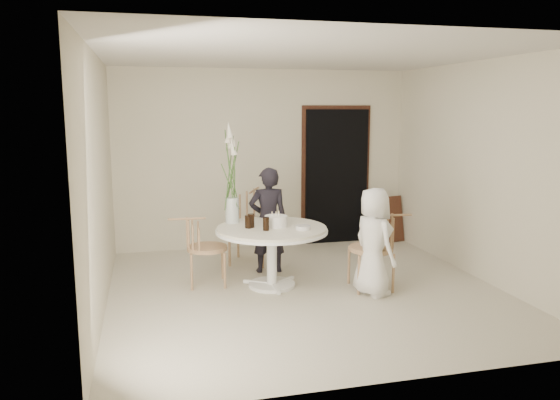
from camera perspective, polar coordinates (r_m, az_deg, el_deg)
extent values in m
plane|color=beige|center=(6.51, 2.69, -9.43)|extent=(4.50, 4.50, 0.00)
plane|color=silver|center=(6.18, 2.90, 14.95)|extent=(4.50, 4.50, 0.00)
plane|color=beige|center=(8.37, -1.65, 4.31)|extent=(4.50, 0.00, 4.50)
plane|color=beige|center=(4.13, 11.80, -1.38)|extent=(4.50, 0.00, 4.50)
plane|color=beige|center=(5.97, -18.40, 1.67)|extent=(0.00, 4.50, 4.50)
plane|color=beige|center=(7.18, 20.28, 2.83)|extent=(0.00, 4.50, 4.50)
cube|color=black|center=(8.67, 5.90, 2.44)|extent=(1.00, 0.10, 2.10)
cube|color=#50301B|center=(8.70, 5.82, 2.87)|extent=(1.12, 0.03, 2.22)
cylinder|color=white|center=(6.65, -0.85, -8.83)|extent=(0.56, 0.56, 0.04)
cylinder|color=white|center=(6.55, -0.86, -6.13)|extent=(0.12, 0.12, 0.65)
cylinder|color=white|center=(6.47, -0.87, -3.23)|extent=(1.33, 1.33, 0.03)
cylinder|color=silver|center=(6.46, -0.87, -3.02)|extent=(1.30, 1.30, 0.04)
cube|color=#50301B|center=(8.86, 11.23, -2.03)|extent=(0.57, 0.28, 0.73)
cylinder|color=tan|center=(7.42, -5.30, -4.99)|extent=(0.03, 0.03, 0.52)
cylinder|color=tan|center=(7.31, -1.82, -5.17)|extent=(0.03, 0.03, 0.52)
cylinder|color=tan|center=(7.85, -4.40, -4.16)|extent=(0.03, 0.03, 0.52)
cylinder|color=tan|center=(7.75, -1.11, -4.32)|extent=(0.03, 0.03, 0.52)
cylinder|color=tan|center=(7.52, -3.18, -2.57)|extent=(0.57, 0.57, 0.06)
cylinder|color=tan|center=(6.74, 7.21, -6.76)|extent=(0.03, 0.03, 0.46)
cylinder|color=tan|center=(6.36, 8.23, -7.78)|extent=(0.03, 0.03, 0.46)
cylinder|color=tan|center=(6.86, 10.55, -6.55)|extent=(0.03, 0.03, 0.46)
cylinder|color=tan|center=(6.49, 11.75, -7.54)|extent=(0.03, 0.03, 0.46)
cylinder|color=tan|center=(6.54, 9.50, -5.02)|extent=(0.52, 0.52, 0.05)
cylinder|color=tan|center=(6.54, -5.80, -7.37)|extent=(0.03, 0.03, 0.44)
cylinder|color=tan|center=(6.91, -6.03, -6.44)|extent=(0.03, 0.03, 0.44)
cylinder|color=tan|center=(6.53, -9.22, -7.48)|extent=(0.03, 0.03, 0.44)
cylinder|color=tan|center=(6.90, -9.26, -6.54)|extent=(0.03, 0.03, 0.44)
cylinder|color=tan|center=(6.66, -7.62, -4.99)|extent=(0.48, 0.48, 0.05)
imported|color=black|center=(7.07, -1.25, -2.11)|extent=(0.52, 0.35, 1.38)
imported|color=white|center=(6.30, 9.75, -4.34)|extent=(0.54, 0.69, 1.24)
cylinder|color=white|center=(6.48, -0.42, -2.22)|extent=(0.27, 0.27, 0.13)
cylinder|color=#FFE4A1|center=(6.46, -0.42, -1.44)|extent=(0.01, 0.01, 0.05)
cylinder|color=#FFE4A1|center=(6.50, -0.12, -1.37)|extent=(0.01, 0.01, 0.05)
cylinder|color=#FFE4A1|center=(6.47, -0.84, -1.42)|extent=(0.01, 0.01, 0.05)
cylinder|color=#FFE4A1|center=(6.43, -0.14, -1.50)|extent=(0.01, 0.01, 0.05)
cylinder|color=black|center=(6.39, -3.28, -2.36)|extent=(0.07, 0.07, 0.14)
cylinder|color=black|center=(6.27, -1.47, -2.50)|extent=(0.08, 0.08, 0.15)
cylinder|color=black|center=(6.43, -3.03, -2.17)|extent=(0.09, 0.09, 0.16)
cylinder|color=black|center=(6.41, -3.38, -2.27)|extent=(0.08, 0.08, 0.15)
cylinder|color=silver|center=(6.33, 2.43, -2.90)|extent=(0.19, 0.19, 0.04)
cylinder|color=silver|center=(6.70, -5.02, -1.06)|extent=(0.17, 0.17, 0.31)
cylinder|color=#3C632A|center=(6.65, -4.79, 2.26)|extent=(0.01, 0.01, 0.78)
cone|color=white|center=(6.61, -4.83, 5.61)|extent=(0.08, 0.08, 0.20)
cylinder|color=#3C632A|center=(6.67, -5.03, 2.57)|extent=(0.01, 0.01, 0.85)
cone|color=white|center=(6.63, -5.08, 6.20)|extent=(0.08, 0.08, 0.20)
cylinder|color=#3C632A|center=(6.65, -5.33, 2.83)|extent=(0.01, 0.01, 0.91)
cone|color=white|center=(6.61, -5.40, 6.77)|extent=(0.08, 0.08, 0.20)
cylinder|color=#3C632A|center=(6.61, -5.29, 3.08)|extent=(0.01, 0.01, 0.98)
cone|color=white|center=(6.57, -5.36, 7.34)|extent=(0.08, 0.08, 0.20)
cylinder|color=#3C632A|center=(6.61, -4.94, 2.22)|extent=(0.01, 0.01, 0.78)
cone|color=white|center=(6.57, -4.99, 5.59)|extent=(0.08, 0.08, 0.20)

